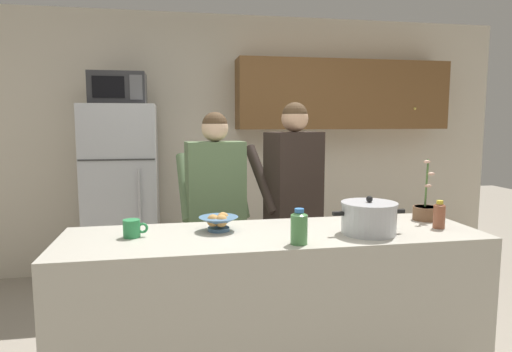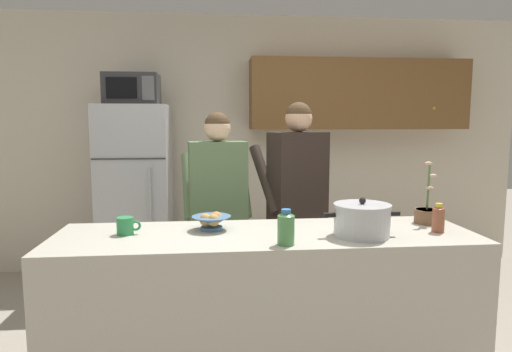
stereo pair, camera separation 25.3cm
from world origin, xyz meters
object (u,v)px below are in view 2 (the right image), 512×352
refrigerator (136,195)px  potted_orchid (427,214)px  bread_bowl (212,221)px  bottle_near_edge (438,218)px  cooking_pot (362,220)px  microwave (132,89)px  person_by_sink (297,188)px  bottle_mid_counter (286,227)px  person_near_pot (218,197)px  coffee_mug (126,226)px

refrigerator → potted_orchid: (2.01, -1.71, 0.14)m
bread_bowl → bottle_near_edge: bottle_near_edge is taller
cooking_pot → potted_orchid: bearing=26.9°
microwave → bottle_near_edge: bearing=-44.0°
person_by_sink → cooking_pot: 0.94m
potted_orchid → person_by_sink: bearing=134.7°
bottle_near_edge → bottle_mid_counter: 0.90m
cooking_pot → bottle_mid_counter: size_ratio=2.30×
microwave → person_near_pot: 1.54m
bottle_mid_counter → refrigerator: bearing=117.2°
coffee_mug → potted_orchid: potted_orchid is taller
person_near_pot → bread_bowl: bearing=-93.9°
cooking_pot → bread_bowl: size_ratio=1.87×
potted_orchid → refrigerator: bearing=139.5°
person_by_sink → potted_orchid: size_ratio=4.38×
cooking_pot → potted_orchid: (0.49, 0.25, -0.03)m
coffee_mug → bread_bowl: bread_bowl is taller
refrigerator → coffee_mug: 1.82m
person_near_pot → person_by_sink: bearing=4.3°
refrigerator → bottle_near_edge: bearing=-44.4°
person_by_sink → bottle_mid_counter: (-0.26, -1.06, -0.04)m
person_near_pot → potted_orchid: 1.40m
refrigerator → cooking_pot: 2.48m
refrigerator → bottle_near_edge: refrigerator is taller
bottle_near_edge → person_near_pot: bearing=145.2°
person_near_pot → person_by_sink: 0.59m
person_near_pot → bread_bowl: size_ratio=7.18×
person_near_pot → potted_orchid: size_ratio=4.19×
bread_bowl → bottle_near_edge: 1.27m
cooking_pot → coffee_mug: size_ratio=3.18×
person_by_sink → bottle_near_edge: bearing=-54.8°
bread_bowl → potted_orchid: potted_orchid is taller
person_near_pot → potted_orchid: person_near_pot is taller
person_by_sink → bottle_near_edge: person_by_sink is taller
microwave → person_by_sink: size_ratio=0.29×
refrigerator → bottle_mid_counter: (1.08, -2.09, 0.17)m
microwave → bottle_mid_counter: size_ratio=2.65×
cooking_pot → microwave: bearing=127.9°
person_near_pot → potted_orchid: bearing=-26.7°
refrigerator → potted_orchid: refrigerator is taller
microwave → bread_bowl: microwave is taller
person_near_pot → bottle_mid_counter: size_ratio=8.82×
person_near_pot → coffee_mug: (-0.51, -0.72, -0.02)m
microwave → cooking_pot: microwave is taller
person_by_sink → bottle_mid_counter: 1.09m
microwave → bottle_near_edge: size_ratio=2.96×
microwave → potted_orchid: size_ratio=1.26×
bread_bowl → potted_orchid: 1.30m
microwave → person_near_pot: microwave is taller
microwave → person_near_pot: size_ratio=0.30×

